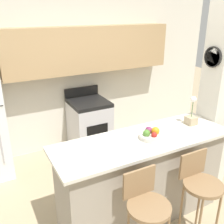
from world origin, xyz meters
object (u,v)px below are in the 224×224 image
bar_stool_left (146,206)px  bar_stool_right (200,185)px  orchid_vase (191,116)px  stove_range (89,125)px  fruit_bowl (151,135)px

bar_stool_left → bar_stool_right: (0.66, 0.00, 0.00)m
bar_stool_left → orchid_vase: size_ratio=2.80×
stove_range → bar_stool_right: bearing=-84.3°
stove_range → bar_stool_right: size_ratio=1.07×
bar_stool_left → fruit_bowl: 0.77m
stove_range → bar_stool_right: stove_range is taller
bar_stool_left → bar_stool_right: size_ratio=1.00×
stove_range → fruit_bowl: size_ratio=4.29×
bar_stool_left → fruit_bowl: size_ratio=4.00×
stove_range → orchid_vase: size_ratio=3.00×
bar_stool_right → fruit_bowl: size_ratio=4.00×
stove_range → bar_stool_left: size_ratio=1.07×
stove_range → bar_stool_left: 2.36m
bar_stool_left → orchid_vase: bearing=29.8°
bar_stool_left → bar_stool_right: bearing=0.0°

